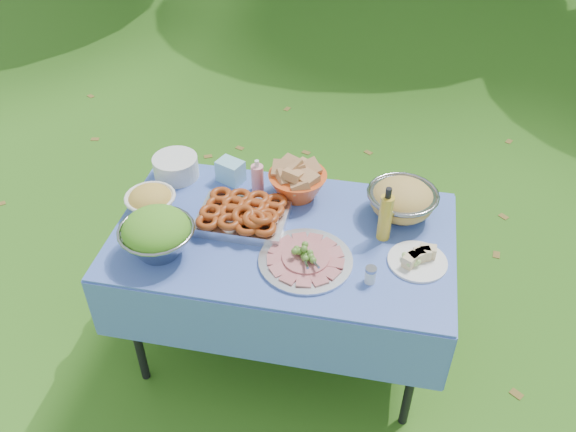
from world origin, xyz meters
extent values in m
plane|color=#163B0A|center=(0.00, 0.00, 0.00)|extent=(80.00, 80.00, 0.00)
cube|color=#82ABFA|center=(0.00, 0.00, 0.38)|extent=(1.46, 0.86, 0.76)
cylinder|color=white|center=(-0.59, 0.31, 0.81)|extent=(0.22, 0.22, 0.11)
cube|color=#88CCE3|center=(-0.32, 0.33, 0.82)|extent=(0.14, 0.13, 0.11)
cylinder|color=pink|center=(-0.18, 0.28, 0.84)|extent=(0.07, 0.07, 0.17)
cube|color=silver|center=(-0.19, 0.03, 0.81)|extent=(0.39, 0.28, 0.09)
cylinder|color=silver|center=(0.13, -0.15, 0.81)|extent=(0.42, 0.42, 0.09)
cylinder|color=gold|center=(0.42, 0.06, 0.89)|extent=(0.06, 0.06, 0.26)
cylinder|color=white|center=(0.58, -0.07, 0.79)|extent=(0.30, 0.30, 0.07)
cylinder|color=silver|center=(0.39, -0.21, 0.80)|extent=(0.06, 0.06, 0.07)
camera|label=1|loc=(0.41, -1.93, 2.51)|focal=38.00mm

